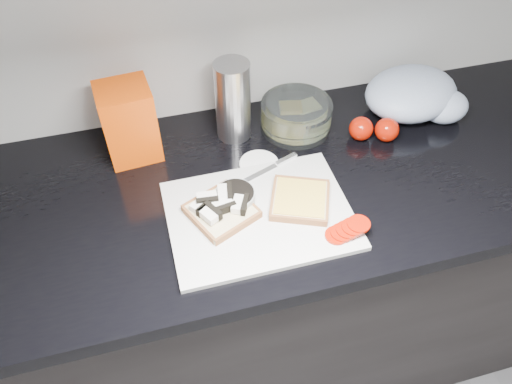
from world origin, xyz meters
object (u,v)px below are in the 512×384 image
(steel_canister, at_px, (233,101))
(glass_bowl, at_px, (296,116))
(bread_bag, at_px, (129,122))
(cutting_board, at_px, (260,215))

(steel_canister, bearing_deg, glass_bowl, -5.88)
(bread_bag, xyz_separation_m, steel_canister, (0.25, 0.00, 0.01))
(cutting_board, xyz_separation_m, steel_canister, (0.01, 0.29, 0.10))
(glass_bowl, xyz_separation_m, bread_bag, (-0.42, 0.01, 0.06))
(glass_bowl, height_order, steel_canister, steel_canister)
(glass_bowl, relative_size, steel_canister, 0.88)
(bread_bag, bearing_deg, steel_canister, -4.01)
(cutting_board, xyz_separation_m, glass_bowl, (0.17, 0.27, 0.03))
(glass_bowl, distance_m, steel_canister, 0.18)
(glass_bowl, bearing_deg, steel_canister, 174.12)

